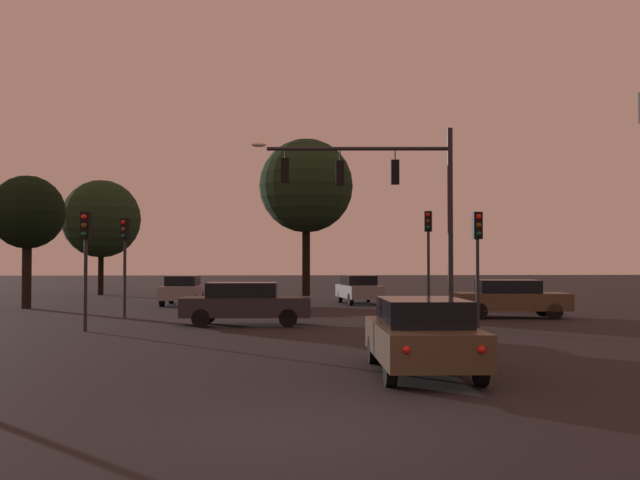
% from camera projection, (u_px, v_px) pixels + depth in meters
% --- Properties ---
extents(ground_plane, '(168.00, 168.00, 0.00)m').
position_uv_depth(ground_plane, '(281.00, 310.00, 34.08)').
color(ground_plane, black).
rests_on(ground_plane, ground).
extents(traffic_signal_mast_arm, '(7.38, 0.74, 7.16)m').
position_uv_depth(traffic_signal_mast_arm, '(386.00, 189.00, 26.70)').
color(traffic_signal_mast_arm, '#232326').
rests_on(traffic_signal_mast_arm, ground).
extents(traffic_light_corner_left, '(0.34, 0.37, 3.88)m').
position_uv_depth(traffic_light_corner_left, '(86.00, 246.00, 23.65)').
color(traffic_light_corner_left, '#232326').
rests_on(traffic_light_corner_left, ground).
extents(traffic_light_corner_right, '(0.32, 0.36, 3.90)m').
position_uv_depth(traffic_light_corner_right, '(478.00, 246.00, 24.03)').
color(traffic_light_corner_right, '#232326').
rests_on(traffic_light_corner_right, ground).
extents(traffic_light_median, '(0.37, 0.39, 4.47)m').
position_uv_depth(traffic_light_median, '(428.00, 241.00, 31.93)').
color(traffic_light_median, '#232326').
rests_on(traffic_light_median, ground).
extents(traffic_light_far_side, '(0.36, 0.38, 4.01)m').
position_uv_depth(traffic_light_far_side, '(125.00, 247.00, 29.50)').
color(traffic_light_far_side, '#232326').
rests_on(traffic_light_far_side, ground).
extents(car_nearside_lane, '(2.00, 4.67, 1.52)m').
position_uv_depth(car_nearside_lane, '(422.00, 334.00, 14.71)').
color(car_nearside_lane, '#473828').
rests_on(car_nearside_lane, ground).
extents(car_crossing_left, '(4.62, 2.30, 1.52)m').
position_uv_depth(car_crossing_left, '(511.00, 298.00, 29.34)').
color(car_crossing_left, '#473828').
rests_on(car_crossing_left, ground).
extents(car_crossing_right, '(4.67, 2.02, 1.52)m').
position_uv_depth(car_crossing_right, '(245.00, 303.00, 25.84)').
color(car_crossing_right, '#232328').
rests_on(car_crossing_right, ground).
extents(car_far_lane, '(1.95, 4.06, 1.52)m').
position_uv_depth(car_far_lane, '(182.00, 290.00, 37.82)').
color(car_far_lane, gray).
rests_on(car_far_lane, ground).
extents(car_parked_lot, '(2.24, 4.30, 1.52)m').
position_uv_depth(car_parked_lot, '(359.00, 289.00, 39.02)').
color(car_parked_lot, gray).
rests_on(car_parked_lot, ground).
extents(tree_behind_sign, '(3.55, 3.55, 6.42)m').
position_uv_depth(tree_behind_sign, '(27.00, 213.00, 35.21)').
color(tree_behind_sign, black).
rests_on(tree_behind_sign, ground).
extents(tree_left_far, '(4.43, 4.43, 8.05)m').
position_uv_depth(tree_left_far, '(306.00, 186.00, 34.41)').
color(tree_left_far, black).
rests_on(tree_left_far, ground).
extents(tree_center_horizon, '(5.24, 5.24, 7.76)m').
position_uv_depth(tree_center_horizon, '(101.00, 219.00, 49.23)').
color(tree_center_horizon, black).
rests_on(tree_center_horizon, ground).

